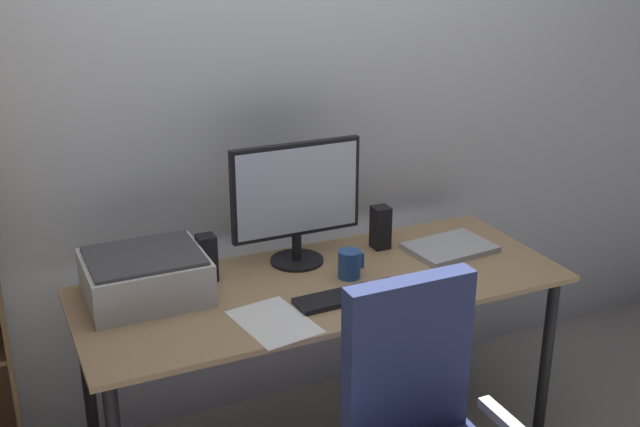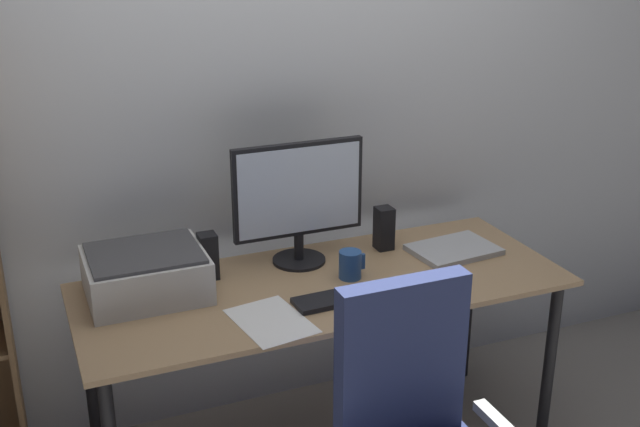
% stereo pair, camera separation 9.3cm
% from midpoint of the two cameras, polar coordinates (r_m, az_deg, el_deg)
% --- Properties ---
extents(back_wall, '(6.40, 0.10, 2.60)m').
position_cam_midpoint_polar(back_wall, '(3.08, -2.57, 8.32)').
color(back_wall, silver).
rests_on(back_wall, ground).
extents(desk, '(1.74, 0.69, 0.74)m').
position_cam_midpoint_polar(desk, '(2.85, 1.18, -6.46)').
color(desk, tan).
rests_on(desk, ground).
extents(monitor, '(0.50, 0.20, 0.46)m').
position_cam_midpoint_polar(monitor, '(2.88, -0.64, 1.26)').
color(monitor, black).
rests_on(monitor, desk).
extents(keyboard, '(0.29, 0.12, 0.02)m').
position_cam_midpoint_polar(keyboard, '(2.68, 2.15, -6.19)').
color(keyboard, black).
rests_on(keyboard, desk).
extents(mouse, '(0.07, 0.10, 0.03)m').
position_cam_midpoint_polar(mouse, '(2.75, 6.11, -5.43)').
color(mouse, black).
rests_on(mouse, desk).
extents(coffee_mug, '(0.10, 0.08, 0.10)m').
position_cam_midpoint_polar(coffee_mug, '(2.83, 3.15, -3.72)').
color(coffee_mug, '#285193').
rests_on(coffee_mug, desk).
extents(laptop, '(0.34, 0.26, 0.02)m').
position_cam_midpoint_polar(laptop, '(3.11, 10.49, -2.59)').
color(laptop, '#B7BABC').
rests_on(laptop, desk).
extents(speaker_left, '(0.06, 0.07, 0.17)m').
position_cam_midpoint_polar(speaker_left, '(2.84, -7.17, -3.09)').
color(speaker_left, black).
rests_on(speaker_left, desk).
extents(speaker_right, '(0.06, 0.07, 0.17)m').
position_cam_midpoint_polar(speaker_right, '(3.07, 5.51, -1.08)').
color(speaker_right, black).
rests_on(speaker_right, desk).
extents(printer, '(0.40, 0.34, 0.16)m').
position_cam_midpoint_polar(printer, '(2.75, -11.54, -4.27)').
color(printer, silver).
rests_on(printer, desk).
extents(paper_sheet, '(0.25, 0.32, 0.00)m').
position_cam_midpoint_polar(paper_sheet, '(2.56, -2.51, -7.78)').
color(paper_sheet, white).
rests_on(paper_sheet, desk).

